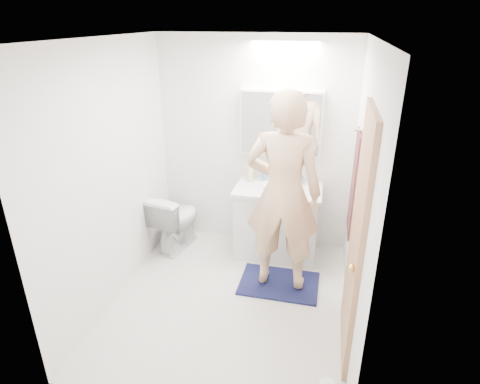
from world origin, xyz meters
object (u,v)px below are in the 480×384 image
(vanity_cabinet, at_px, (277,223))
(toothbrush_cup, at_px, (299,180))
(toilet, at_px, (176,220))
(medicine_cabinet, at_px, (281,122))
(person, at_px, (283,193))
(soap_bottle_a, at_px, (250,171))
(soap_bottle_b, at_px, (267,173))

(vanity_cabinet, bearing_deg, toothbrush_cup, 38.03)
(vanity_cabinet, distance_m, toilet, 1.18)
(vanity_cabinet, height_order, toothbrush_cup, toothbrush_cup)
(medicine_cabinet, xyz_separation_m, toilet, (-1.15, -0.33, -1.15))
(vanity_cabinet, relative_size, toilet, 1.29)
(person, height_order, soap_bottle_a, person)
(medicine_cabinet, relative_size, toilet, 1.26)
(toilet, relative_size, toothbrush_cup, 7.19)
(vanity_cabinet, height_order, soap_bottle_b, soap_bottle_b)
(medicine_cabinet, distance_m, toothbrush_cup, 0.68)
(soap_bottle_b, bearing_deg, medicine_cabinet, 12.94)
(soap_bottle_a, bearing_deg, vanity_cabinet, -23.42)
(vanity_cabinet, distance_m, toothbrush_cup, 0.54)
(vanity_cabinet, distance_m, medicine_cabinet, 1.13)
(toilet, xyz_separation_m, toothbrush_cup, (1.38, 0.28, 0.52))
(person, height_order, soap_bottle_b, person)
(person, bearing_deg, medicine_cabinet, -79.41)
(soap_bottle_a, bearing_deg, soap_bottle_b, 8.88)
(vanity_cabinet, xyz_separation_m, person, (0.12, -0.61, 0.64))
(soap_bottle_b, height_order, toothbrush_cup, soap_bottle_b)
(soap_bottle_b, bearing_deg, vanity_cabinet, -49.40)
(vanity_cabinet, relative_size, toothbrush_cup, 9.24)
(vanity_cabinet, xyz_separation_m, soap_bottle_b, (-0.15, 0.18, 0.52))
(person, relative_size, soap_bottle_b, 10.39)
(toilet, xyz_separation_m, soap_bottle_b, (1.02, 0.30, 0.56))
(medicine_cabinet, height_order, toothbrush_cup, medicine_cabinet)
(medicine_cabinet, height_order, person, person)
(person, xyz_separation_m, soap_bottle_b, (-0.27, 0.79, -0.11))
(soap_bottle_b, bearing_deg, soap_bottle_a, -171.12)
(toothbrush_cup, bearing_deg, medicine_cabinet, 167.65)
(medicine_cabinet, xyz_separation_m, soap_bottle_b, (-0.13, -0.03, -0.59))
(medicine_cabinet, bearing_deg, toothbrush_cup, -12.35)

